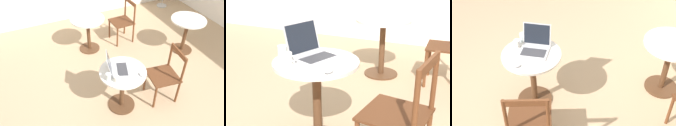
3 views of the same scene
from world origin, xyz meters
The scene contains 7 objects.
cafe_table_near centered at (-0.16, 0.10, 0.53)m, with size 0.67×0.67×0.73m.
cafe_table_far centered at (-0.09, 1.75, 0.53)m, with size 0.67×0.67×0.73m.
chair_near_right centered at (0.55, 0.00, 0.46)m, with size 0.49×0.49×0.90m.
laptop centered at (-0.22, 0.15, 0.78)m, with size 0.42×0.41×0.27m.
mouse centered at (0.04, -0.08, 0.74)m, with size 0.06×0.10×0.03m.
mug centered at (-0.32, -0.05, 0.77)m, with size 0.11×0.08×0.09m.
drinking_glass centered at (-0.41, 0.02, 0.78)m, with size 0.07×0.07×0.11m.
Camera 2 is at (0.91, -1.90, 1.55)m, focal length 50.00 mm.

